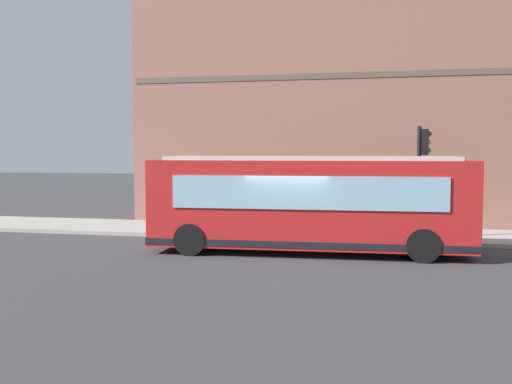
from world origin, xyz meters
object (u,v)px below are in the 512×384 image
at_px(pedestrian_by_light_pole, 152,207).
at_px(newspaper_vending_box, 273,221).
at_px(pedestrian_walking_along_curb, 436,206).
at_px(pedestrian_near_building_entrance, 227,200).
at_px(traffic_light_near_corner, 422,161).
at_px(fire_hydrant, 266,217).
at_px(city_bus_nearside, 309,204).

relative_size(pedestrian_by_light_pole, newspaper_vending_box, 1.77).
bearing_deg(pedestrian_walking_along_curb, pedestrian_near_building_entrance, 89.40).
relative_size(traffic_light_near_corner, pedestrian_walking_along_curb, 2.36).
distance_m(traffic_light_near_corner, pedestrian_by_light_pole, 10.28).
distance_m(traffic_light_near_corner, newspaper_vending_box, 5.84).
relative_size(fire_hydrant, pedestrian_near_building_entrance, 0.41).
xyz_separation_m(pedestrian_by_light_pole, newspaper_vending_box, (0.28, -4.75, -0.46)).
height_order(pedestrian_walking_along_curb, pedestrian_near_building_entrance, pedestrian_near_building_entrance).
height_order(pedestrian_by_light_pole, pedestrian_near_building_entrance, pedestrian_near_building_entrance).
xyz_separation_m(pedestrian_near_building_entrance, newspaper_vending_box, (-1.99, -2.35, -0.59)).
xyz_separation_m(traffic_light_near_corner, fire_hydrant, (2.41, 6.05, -2.39)).
distance_m(city_bus_nearside, traffic_light_near_corner, 4.72).
height_order(traffic_light_near_corner, pedestrian_by_light_pole, traffic_light_near_corner).
bearing_deg(pedestrian_by_light_pole, pedestrian_walking_along_curb, -78.52).
bearing_deg(newspaper_vending_box, fire_hydrant, 19.02).
height_order(fire_hydrant, pedestrian_by_light_pole, pedestrian_by_light_pole).
distance_m(pedestrian_walking_along_curb, newspaper_vending_box, 6.33).
height_order(fire_hydrant, newspaper_vending_box, newspaper_vending_box).
relative_size(city_bus_nearside, newspaper_vending_box, 11.28).
relative_size(traffic_light_near_corner, pedestrian_by_light_pole, 2.47).
bearing_deg(pedestrian_walking_along_curb, newspaper_vending_box, 107.54).
bearing_deg(fire_hydrant, pedestrian_near_building_entrance, 90.46).
relative_size(traffic_light_near_corner, fire_hydrant, 5.33).
relative_size(fire_hydrant, pedestrian_walking_along_curb, 0.44).
relative_size(traffic_light_near_corner, pedestrian_near_building_entrance, 2.18).
distance_m(fire_hydrant, pedestrian_walking_along_curb, 6.73).
xyz_separation_m(pedestrian_by_light_pole, pedestrian_near_building_entrance, (2.27, -2.40, 0.14)).
bearing_deg(pedestrian_walking_along_curb, fire_hydrant, 89.14).
xyz_separation_m(city_bus_nearside, traffic_light_near_corner, (2.76, -3.59, 1.34)).
height_order(pedestrian_walking_along_curb, pedestrian_by_light_pole, pedestrian_walking_along_curb).
relative_size(city_bus_nearside, pedestrian_walking_along_curb, 6.08).
height_order(fire_hydrant, pedestrian_walking_along_curb, pedestrian_walking_along_curb).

